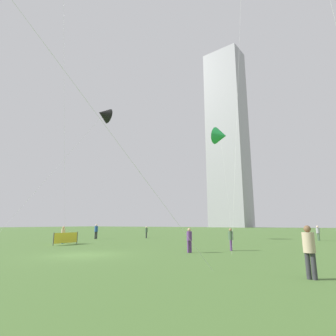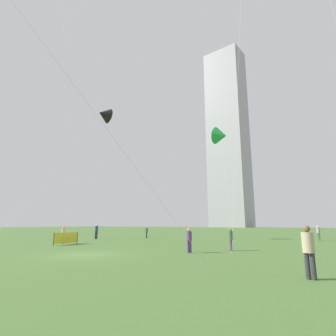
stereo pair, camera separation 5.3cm
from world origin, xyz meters
The scene contains 12 objects.
ground centered at (0.00, 0.00, 0.00)m, with size 280.00×280.00×0.00m, color #476B30.
person_standing_0 centered at (-9.06, 5.96, 0.97)m, with size 0.37×0.37×1.68m.
person_standing_1 centered at (7.39, 7.17, 0.92)m, with size 0.35×0.35×1.59m.
person_standing_2 centered at (12.92, 23.72, 0.99)m, with size 0.38×0.38×1.71m.
person_standing_3 centered at (-12.31, 13.92, 1.08)m, with size 0.42×0.42×1.87m.
person_standing_4 centered at (12.80, -1.62, 1.08)m, with size 0.41×0.41×1.86m.
person_standing_5 centered at (5.29, 4.45, 0.94)m, with size 0.36×0.36×1.63m.
person_standing_6 centered at (-7.74, 18.80, 0.91)m, with size 0.35×0.35×1.57m.
kite_flying_3 centered at (-0.79, 31.80, 17.35)m, with size 4.31×6.85×19.08m.
kite_flying_5 centered at (-10.44, 12.25, 16.14)m, with size 4.42×11.92×17.23m.
distant_highrise_0 centered at (-30.02, 137.94, 53.39)m, with size 21.46×14.77×106.78m, color #939399.
event_banner centered at (-7.87, 5.32, 0.62)m, with size 0.16×2.76×1.15m.
Camera 1 is at (13.23, -12.87, 1.92)m, focal length 28.76 mm.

